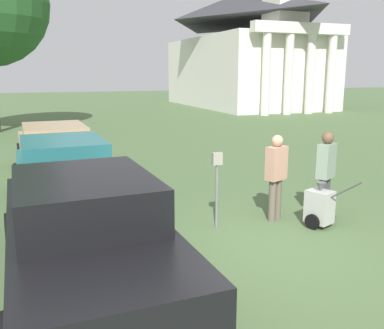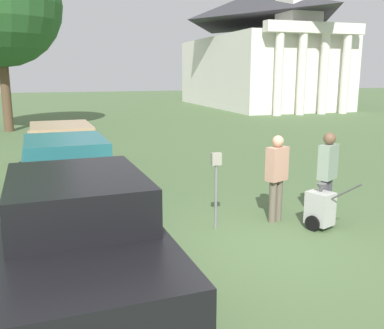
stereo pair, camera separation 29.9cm
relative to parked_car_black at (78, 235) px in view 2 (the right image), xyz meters
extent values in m
plane|color=#4C663D|center=(2.75, 0.25, -0.72)|extent=(120.00, 120.00, 0.00)
cube|color=black|center=(0.00, 0.04, -0.13)|extent=(2.00, 4.96, 0.82)
cube|color=black|center=(0.01, -0.16, 0.56)|extent=(1.68, 2.11, 0.56)
cylinder|color=black|center=(-0.95, 1.52, -0.39)|extent=(0.20, 0.67, 0.66)
cylinder|color=black|center=(0.84, 1.59, -0.39)|extent=(0.20, 0.67, 0.66)
cylinder|color=black|center=(0.95, -1.45, -0.39)|extent=(0.20, 0.67, 0.66)
cube|color=#23666B|center=(0.00, 3.62, -0.15)|extent=(1.93, 4.81, 0.71)
cube|color=#23666B|center=(0.01, 3.43, 0.49)|extent=(1.62, 2.05, 0.58)
cylinder|color=black|center=(-0.92, 5.06, -0.34)|extent=(0.21, 0.75, 0.75)
cylinder|color=black|center=(0.81, 5.12, -0.34)|extent=(0.21, 0.75, 0.75)
cylinder|color=black|center=(-0.81, 2.12, -0.34)|extent=(0.21, 0.75, 0.75)
cylinder|color=black|center=(0.91, 2.18, -0.34)|extent=(0.21, 0.75, 0.75)
cube|color=tan|center=(0.00, 6.76, -0.14)|extent=(1.95, 5.11, 0.76)
cube|color=tan|center=(0.01, 6.56, 0.47)|extent=(1.63, 2.18, 0.46)
cylinder|color=black|center=(-0.92, 8.30, -0.36)|extent=(0.21, 0.72, 0.72)
cylinder|color=black|center=(0.81, 8.36, -0.36)|extent=(0.21, 0.72, 0.72)
cylinder|color=black|center=(-0.81, 5.17, -0.36)|extent=(0.21, 0.72, 0.72)
cylinder|color=black|center=(0.92, 5.23, -0.36)|extent=(0.21, 0.72, 0.72)
cylinder|color=slate|center=(2.50, 1.45, -0.13)|extent=(0.05, 0.05, 1.18)
cube|color=gray|center=(2.50, 1.45, 0.57)|extent=(0.18, 0.09, 0.22)
cylinder|color=#665B4C|center=(3.80, 1.48, -0.31)|extent=(0.14, 0.14, 0.80)
cylinder|color=#665B4C|center=(3.64, 1.42, -0.31)|extent=(0.14, 0.14, 0.80)
cube|color=tan|center=(3.72, 1.45, 0.40)|extent=(0.47, 0.36, 0.64)
sphere|color=tan|center=(3.72, 1.45, 0.83)|extent=(0.22, 0.22, 0.22)
cylinder|color=#3F3F47|center=(4.69, 1.19, -0.30)|extent=(0.14, 0.14, 0.83)
cylinder|color=#3F3F47|center=(4.55, 1.11, -0.30)|extent=(0.14, 0.14, 0.83)
cube|color=gray|center=(4.62, 1.15, 0.44)|extent=(0.47, 0.40, 0.66)
sphere|color=brown|center=(4.62, 1.15, 0.88)|extent=(0.22, 0.22, 0.22)
cube|color=#B2B2AD|center=(4.29, 0.85, -0.33)|extent=(0.50, 0.54, 0.60)
cone|color=#59595B|center=(4.29, 0.85, 0.05)|extent=(0.18, 0.18, 0.16)
cylinder|color=#4C4C4C|center=(4.46, 0.41, 0.07)|extent=(0.24, 0.56, 0.43)
cylinder|color=black|center=(4.10, 0.77, -0.58)|extent=(0.15, 0.28, 0.28)
cylinder|color=black|center=(4.49, 0.92, -0.58)|extent=(0.15, 0.28, 0.28)
cube|color=silver|center=(16.57, 27.79, 2.07)|extent=(8.59, 15.11, 5.58)
pyramid|color=#333338|center=(16.57, 27.79, 7.37)|extent=(8.76, 15.41, 2.51)
cylinder|color=silver|center=(13.99, 19.64, 1.93)|extent=(0.56, 0.56, 5.30)
cylinder|color=silver|center=(15.71, 19.64, 1.93)|extent=(0.56, 0.56, 5.30)
cylinder|color=silver|center=(17.43, 19.64, 1.93)|extent=(0.56, 0.56, 5.30)
cylinder|color=silver|center=(19.15, 19.64, 1.93)|extent=(0.56, 0.56, 5.30)
cube|color=silver|center=(16.57, 19.64, 4.93)|extent=(7.30, 0.70, 0.70)
cylinder|color=brown|center=(-2.18, 16.91, 1.01)|extent=(0.44, 0.44, 3.45)
camera|label=1|loc=(-0.52, -5.34, 2.07)|focal=40.00mm
camera|label=2|loc=(-0.24, -5.44, 2.07)|focal=40.00mm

